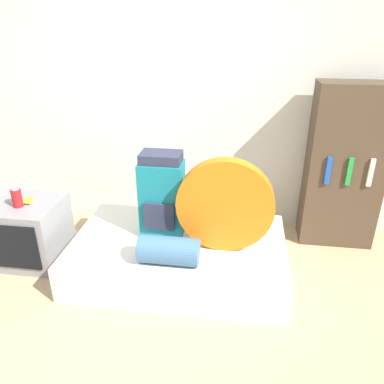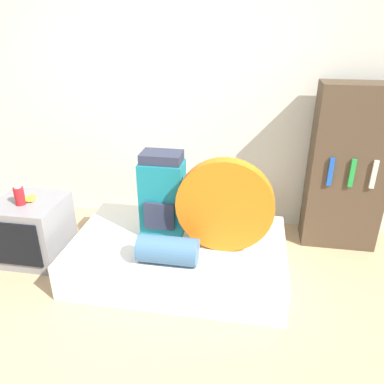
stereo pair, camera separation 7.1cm
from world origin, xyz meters
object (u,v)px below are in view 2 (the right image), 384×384
Objects in this scene: backpack at (163,195)px; bookshelf at (347,169)px; sleeping_roll at (168,250)px; television at (33,230)px; canister at (19,195)px; tent_bag at (225,206)px.

bookshelf is (1.57, 0.63, 0.10)m from backpack.
sleeping_roll is at bearing -143.65° from bookshelf.
television is 0.37m from canister.
tent_bag is at bearing -1.50° from television.
canister reaches higher than sleeping_roll.
canister is (-1.34, 0.26, 0.22)m from sleeping_roll.
sleeping_roll is 1.38m from canister.
tent_bag reaches higher than sleeping_roll.
sleeping_roll is 1.36m from television.
bookshelf is (2.78, 0.79, 0.12)m from canister.
bookshelf is at bearing 36.35° from sleeping_roll.
backpack reaches higher than sleeping_roll.
tent_bag is at bearing 0.25° from canister.
tent_bag is (0.53, -0.15, 0.03)m from backpack.
backpack is at bearing -158.11° from bookshelf.
tent_bag reaches higher than backpack.
bookshelf is (1.04, 0.79, 0.07)m from tent_bag.
bookshelf is at bearing 37.08° from tent_bag.
bookshelf is (2.76, 0.74, 0.48)m from television.
canister is at bearing -179.75° from tent_bag.
sleeping_roll is 0.81× the size of television.
backpack is 1.70m from bookshelf.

